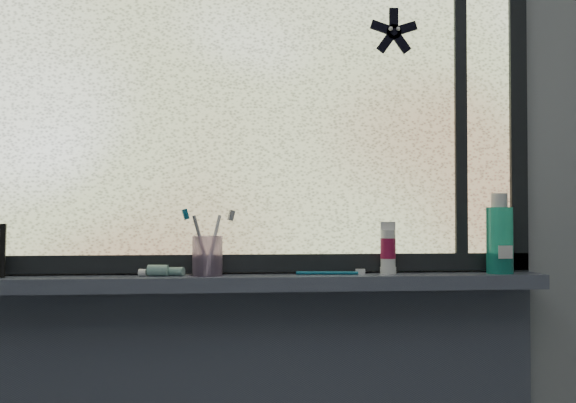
% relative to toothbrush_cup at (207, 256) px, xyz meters
% --- Properties ---
extents(wall_back, '(3.00, 0.01, 2.50)m').
position_rel_toothbrush_cup_xyz_m(wall_back, '(0.14, 0.08, 0.18)').
color(wall_back, '#9EA3A8').
rests_on(wall_back, ground).
extents(windowsill, '(1.62, 0.14, 0.04)m').
position_rel_toothbrush_cup_xyz_m(windowsill, '(0.14, 0.00, -0.07)').
color(windowsill, '#4C5265').
rests_on(windowsill, wall_back).
extents(window_pane, '(1.50, 0.01, 1.00)m').
position_rel_toothbrush_cup_xyz_m(window_pane, '(0.14, 0.05, 0.46)').
color(window_pane, silver).
rests_on(window_pane, wall_back).
extents(frame_bottom, '(1.60, 0.03, 0.05)m').
position_rel_toothbrush_cup_xyz_m(frame_bottom, '(0.14, 0.05, -0.02)').
color(frame_bottom, black).
rests_on(frame_bottom, windowsill).
extents(frame_right, '(0.05, 0.03, 1.10)m').
position_rel_toothbrush_cup_xyz_m(frame_right, '(0.91, 0.05, 0.46)').
color(frame_right, black).
rests_on(frame_right, wall_back).
extents(frame_mullion, '(0.03, 0.03, 1.00)m').
position_rel_toothbrush_cup_xyz_m(frame_mullion, '(0.74, 0.05, 0.46)').
color(frame_mullion, black).
rests_on(frame_mullion, wall_back).
extents(starfish_sticker, '(0.15, 0.02, 0.15)m').
position_rel_toothbrush_cup_xyz_m(starfish_sticker, '(0.54, 0.04, 0.65)').
color(starfish_sticker, black).
rests_on(starfish_sticker, window_pane).
extents(toothpaste_tube, '(0.18, 0.08, 0.03)m').
position_rel_toothbrush_cup_xyz_m(toothpaste_tube, '(-0.12, -0.00, -0.04)').
color(toothpaste_tube, silver).
rests_on(toothpaste_tube, windowsill).
extents(toothbrush_cup, '(0.10, 0.10, 0.11)m').
position_rel_toothbrush_cup_xyz_m(toothbrush_cup, '(0.00, 0.00, 0.00)').
color(toothbrush_cup, '#AE8DBA').
rests_on(toothbrush_cup, windowsill).
extents(toothbrush_lying, '(0.21, 0.04, 0.01)m').
position_rel_toothbrush_cup_xyz_m(toothbrush_lying, '(0.33, -0.00, -0.05)').
color(toothbrush_lying, '#0D5C7C').
rests_on(toothbrush_lying, windowsill).
extents(mouthwash_bottle, '(0.09, 0.09, 0.19)m').
position_rel_toothbrush_cup_xyz_m(mouthwash_bottle, '(0.83, -0.01, 0.06)').
color(mouthwash_bottle, teal).
rests_on(mouthwash_bottle, windowsill).
extents(cream_tube, '(0.05, 0.05, 0.11)m').
position_rel_toothbrush_cup_xyz_m(cream_tube, '(0.51, 0.01, 0.02)').
color(cream_tube, silver).
rests_on(cream_tube, windowsill).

